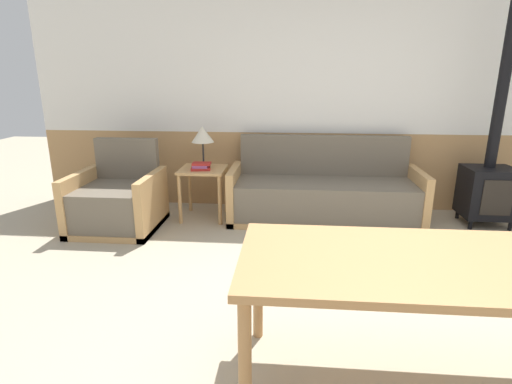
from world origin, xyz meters
The scene contains 9 objects.
ground_plane centered at (0.00, 0.00, 0.00)m, with size 16.00×16.00×0.00m, color #B2A58C.
wall_back centered at (0.00, 2.63, 1.35)m, with size 7.20×0.06×2.70m.
couch centered at (-0.13, 2.14, 0.28)m, with size 2.10×0.77×0.91m.
armchair centered at (-2.33, 1.70, 0.28)m, with size 0.86×0.84×0.91m.
side_table centered at (-1.49, 2.09, 0.47)m, with size 0.50×0.50×0.58m.
table_lamp centered at (-1.50, 2.18, 0.93)m, with size 0.25×0.25×0.46m.
book_stack centered at (-1.49, 2.01, 0.62)m, with size 0.23×0.17×0.08m.
dining_table centered at (0.17, -0.39, 0.66)m, with size 1.84×0.82×0.73m.
wood_stove centered at (1.62, 2.14, 0.55)m, with size 0.51×0.44×2.40m.
Camera 1 is at (-0.51, -2.20, 1.57)m, focal length 28.00 mm.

